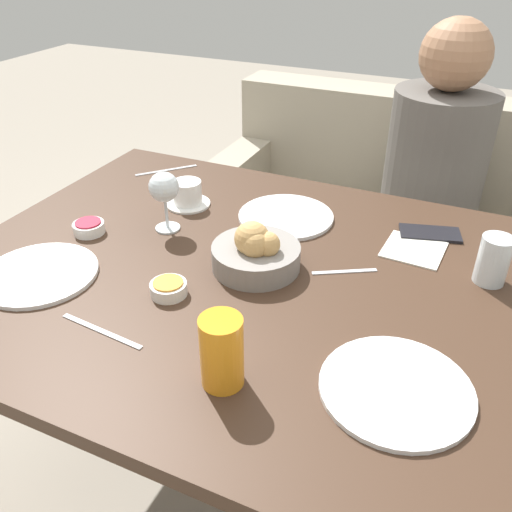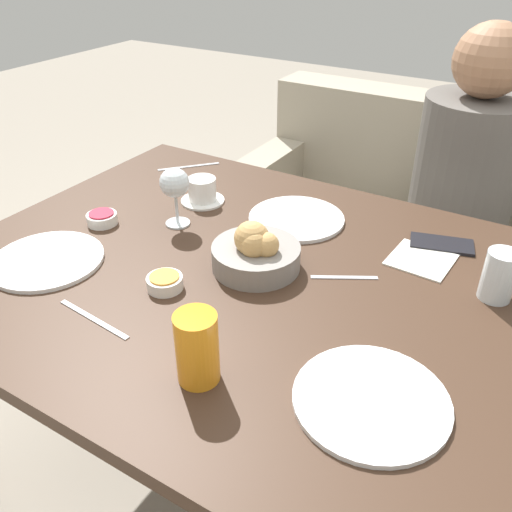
{
  "view_description": "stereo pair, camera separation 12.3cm",
  "coord_description": "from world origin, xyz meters",
  "px_view_note": "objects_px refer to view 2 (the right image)",
  "views": [
    {
      "loc": [
        0.46,
        -0.93,
        1.44
      ],
      "look_at": [
        0.03,
        0.02,
        0.79
      ],
      "focal_mm": 38.0,
      "sensor_mm": 36.0,
      "label": 1
    },
    {
      "loc": [
        0.57,
        -0.87,
        1.44
      ],
      "look_at": [
        0.03,
        0.02,
        0.79
      ],
      "focal_mm": 38.0,
      "sensor_mm": 36.0,
      "label": 2
    }
  ],
  "objects_px": {
    "jam_bowl_honey": "(165,282)",
    "fork_silver": "(94,319)",
    "plate_near_right": "(371,400)",
    "seated_person": "(454,226)",
    "bread_basket": "(256,252)",
    "knife_silver": "(189,167)",
    "plate_near_left": "(47,260)",
    "spoon_coffee": "(344,277)",
    "juice_glass": "(197,348)",
    "water_tumbler": "(499,276)",
    "couch": "(412,244)",
    "jam_bowl_berry": "(102,218)",
    "napkin": "(421,260)",
    "cell_phone": "(442,244)",
    "coffee_cup": "(202,191)",
    "plate_far_center": "(297,218)",
    "wine_glass": "(175,185)"
  },
  "relations": [
    {
      "from": "jam_bowl_berry",
      "to": "napkin",
      "type": "bearing_deg",
      "value": 18.34
    },
    {
      "from": "seated_person",
      "to": "jam_bowl_berry",
      "type": "xyz_separation_m",
      "value": [
        -0.72,
        -0.95,
        0.26
      ]
    },
    {
      "from": "coffee_cup",
      "to": "jam_bowl_berry",
      "type": "bearing_deg",
      "value": -121.63
    },
    {
      "from": "couch",
      "to": "plate_far_center",
      "type": "bearing_deg",
      "value": -98.76
    },
    {
      "from": "plate_near_right",
      "to": "jam_bowl_berry",
      "type": "bearing_deg",
      "value": 165.01
    },
    {
      "from": "plate_near_right",
      "to": "napkin",
      "type": "bearing_deg",
      "value": 97.02
    },
    {
      "from": "knife_silver",
      "to": "cell_phone",
      "type": "xyz_separation_m",
      "value": [
        0.83,
        -0.07,
        0.0
      ]
    },
    {
      "from": "couch",
      "to": "seated_person",
      "type": "xyz_separation_m",
      "value": [
        0.17,
        -0.15,
        0.21
      ]
    },
    {
      "from": "plate_far_center",
      "to": "knife_silver",
      "type": "bearing_deg",
      "value": 163.22
    },
    {
      "from": "water_tumbler",
      "to": "knife_silver",
      "type": "bearing_deg",
      "value": 166.81
    },
    {
      "from": "plate_far_center",
      "to": "jam_bowl_honey",
      "type": "bearing_deg",
      "value": -103.24
    },
    {
      "from": "juice_glass",
      "to": "seated_person",
      "type": "bearing_deg",
      "value": 82.28
    },
    {
      "from": "jam_bowl_berry",
      "to": "napkin",
      "type": "height_order",
      "value": "jam_bowl_berry"
    },
    {
      "from": "couch",
      "to": "coffee_cup",
      "type": "relative_size",
      "value": 11.4
    },
    {
      "from": "coffee_cup",
      "to": "fork_silver",
      "type": "distance_m",
      "value": 0.56
    },
    {
      "from": "plate_far_center",
      "to": "napkin",
      "type": "bearing_deg",
      "value": -4.25
    },
    {
      "from": "jam_bowl_berry",
      "to": "spoon_coffee",
      "type": "bearing_deg",
      "value": 8.32
    },
    {
      "from": "plate_near_right",
      "to": "jam_bowl_honey",
      "type": "relative_size",
      "value": 3.32
    },
    {
      "from": "bread_basket",
      "to": "water_tumbler",
      "type": "bearing_deg",
      "value": 18.57
    },
    {
      "from": "jam_bowl_honey",
      "to": "fork_silver",
      "type": "bearing_deg",
      "value": -108.67
    },
    {
      "from": "juice_glass",
      "to": "jam_bowl_berry",
      "type": "relative_size",
      "value": 1.71
    },
    {
      "from": "water_tumbler",
      "to": "knife_silver",
      "type": "distance_m",
      "value": 1.01
    },
    {
      "from": "water_tumbler",
      "to": "knife_silver",
      "type": "height_order",
      "value": "water_tumbler"
    },
    {
      "from": "jam_bowl_berry",
      "to": "spoon_coffee",
      "type": "relative_size",
      "value": 0.58
    },
    {
      "from": "fork_silver",
      "to": "spoon_coffee",
      "type": "height_order",
      "value": "same"
    },
    {
      "from": "couch",
      "to": "spoon_coffee",
      "type": "xyz_separation_m",
      "value": [
        0.09,
        -1.01,
        0.46
      ]
    },
    {
      "from": "juice_glass",
      "to": "fork_silver",
      "type": "relative_size",
      "value": 0.68
    },
    {
      "from": "couch",
      "to": "jam_bowl_honey",
      "type": "distance_m",
      "value": 1.35
    },
    {
      "from": "jam_bowl_honey",
      "to": "knife_silver",
      "type": "distance_m",
      "value": 0.67
    },
    {
      "from": "plate_far_center",
      "to": "wine_glass",
      "type": "distance_m",
      "value": 0.33
    },
    {
      "from": "plate_near_right",
      "to": "wine_glass",
      "type": "distance_m",
      "value": 0.74
    },
    {
      "from": "seated_person",
      "to": "spoon_coffee",
      "type": "xyz_separation_m",
      "value": [
        -0.08,
        -0.85,
        0.25
      ]
    },
    {
      "from": "spoon_coffee",
      "to": "couch",
      "type": "bearing_deg",
      "value": 95.15
    },
    {
      "from": "couch",
      "to": "jam_bowl_honey",
      "type": "bearing_deg",
      "value": -100.3
    },
    {
      "from": "plate_near_left",
      "to": "spoon_coffee",
      "type": "height_order",
      "value": "plate_near_left"
    },
    {
      "from": "plate_far_center",
      "to": "knife_silver",
      "type": "xyz_separation_m",
      "value": [
        -0.46,
        0.14,
        -0.0
      ]
    },
    {
      "from": "seated_person",
      "to": "spoon_coffee",
      "type": "distance_m",
      "value": 0.89
    },
    {
      "from": "plate_near_left",
      "to": "cell_phone",
      "type": "bearing_deg",
      "value": 35.76
    },
    {
      "from": "plate_near_left",
      "to": "fork_silver",
      "type": "bearing_deg",
      "value": -21.59
    },
    {
      "from": "cell_phone",
      "to": "spoon_coffee",
      "type": "bearing_deg",
      "value": -120.17
    },
    {
      "from": "juice_glass",
      "to": "napkin",
      "type": "relative_size",
      "value": 0.93
    },
    {
      "from": "seated_person",
      "to": "water_tumbler",
      "type": "distance_m",
      "value": 0.84
    },
    {
      "from": "couch",
      "to": "fork_silver",
      "type": "distance_m",
      "value": 1.5
    },
    {
      "from": "bread_basket",
      "to": "cell_phone",
      "type": "height_order",
      "value": "bread_basket"
    },
    {
      "from": "juice_glass",
      "to": "spoon_coffee",
      "type": "bearing_deg",
      "value": 77.21
    },
    {
      "from": "coffee_cup",
      "to": "jam_bowl_honey",
      "type": "xyz_separation_m",
      "value": [
        0.18,
        -0.38,
        -0.02
      ]
    },
    {
      "from": "plate_near_right",
      "to": "jam_bowl_honey",
      "type": "bearing_deg",
      "value": 171.05
    },
    {
      "from": "seated_person",
      "to": "bread_basket",
      "type": "height_order",
      "value": "seated_person"
    },
    {
      "from": "plate_near_right",
      "to": "knife_silver",
      "type": "bearing_deg",
      "value": 143.42
    },
    {
      "from": "couch",
      "to": "plate_near_right",
      "type": "relative_size",
      "value": 5.35
    }
  ]
}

